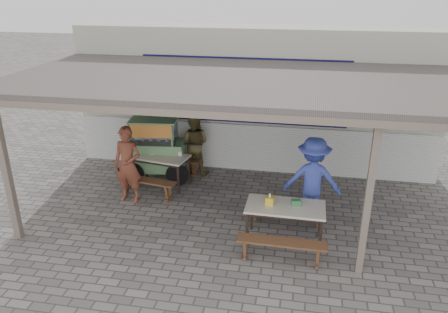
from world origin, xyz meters
The scene contains 17 objects.
ground centered at (0.00, 0.00, 0.00)m, with size 60.00×60.00×0.00m, color slate.
back_wall centered at (0.00, 3.58, 1.72)m, with size 9.00×1.28×3.50m.
warung_roof centered at (0.02, 0.90, 2.71)m, with size 9.00×4.21×2.81m.
table_left centered at (-1.93, 1.66, 0.67)m, with size 1.38×0.89×0.75m.
bench_left_street centered at (-2.06, 0.97, 0.33)m, with size 1.41×0.52×0.45m.
bench_left_wall centered at (-1.81, 2.34, 0.33)m, with size 1.41×0.52×0.45m.
table_right centered at (1.06, -0.23, 0.67)m, with size 1.44×0.75×0.75m.
bench_right_street centered at (1.05, -0.93, 0.34)m, with size 1.53×0.30×0.45m.
bench_right_wall centered at (1.07, 0.47, 0.34)m, with size 1.53×0.30×0.45m.
vendor_cart centered at (-2.15, 2.00, 0.82)m, with size 1.85×0.89×1.51m.
patron_street_side centered at (-2.38, 0.82, 0.85)m, with size 0.62×0.41×1.70m, color brown.
patron_wall_side centered at (-1.34, 2.50, 0.78)m, with size 0.76×0.59×1.56m, color brown.
patron_right_table centered at (1.53, 0.73, 0.87)m, with size 1.13×0.65×1.75m, color #3948B0.
tissue_box centered at (0.77, -0.22, 0.82)m, with size 0.15×0.15×0.15m, color gold.
donation_box centered at (1.24, -0.18, 0.81)m, with size 0.17×0.11×0.11m, color #306D3E.
condiment_jar centered at (-1.49, 1.76, 0.80)m, with size 0.09×0.09×0.10m, color silver.
condiment_bowl centered at (-2.15, 1.73, 0.77)m, with size 0.17×0.17×0.04m, color white.
Camera 1 is at (1.25, -7.28, 4.56)m, focal length 35.00 mm.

